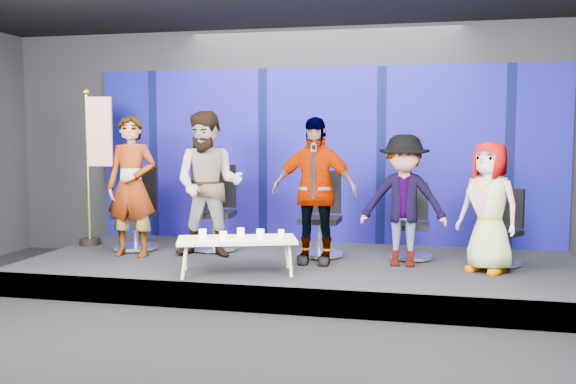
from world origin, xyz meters
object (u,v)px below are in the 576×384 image
object	(u,v)px
mug_c	(241,232)
mug_a	(203,234)
chair_e	(501,240)
coffee_table	(237,241)
chair_b	(215,222)
panelist_d	(404,201)
panelist_c	(314,191)
chair_d	(411,233)
panelist_a	(132,186)
mug_b	(223,236)
chair_a	(137,222)
chair_c	(321,228)
flag_stand	(95,163)
mug_d	(260,234)
panelist_e	(489,207)
mug_e	(281,233)
panelist_b	(209,184)

from	to	relation	value
mug_c	mug_a	bearing A→B (deg)	-150.92
chair_e	coffee_table	world-z (taller)	chair_e
chair_b	chair_e	bearing A→B (deg)	-7.25
panelist_d	mug_c	world-z (taller)	panelist_d
panelist_c	chair_d	size ratio (longest dim) A/B	1.84
coffee_table	mug_c	distance (m)	0.16
chair_d	mug_c	xyz separation A→B (m)	(-1.94, -1.24, 0.14)
panelist_a	mug_b	world-z (taller)	panelist_a
chair_a	panelist_c	size ratio (longest dim) A/B	0.63
mug_a	mug_c	distance (m)	0.45
chair_c	flag_stand	bearing A→B (deg)	179.98
chair_c	mug_d	size ratio (longest dim) A/B	10.42
chair_d	panelist_e	xyz separation A→B (m)	(0.90, -0.64, 0.44)
panelist_d	flag_stand	world-z (taller)	flag_stand
chair_a	chair_b	bearing A→B (deg)	7.79
chair_a	panelist_e	xyz separation A→B (m)	(4.70, -0.49, 0.39)
panelist_a	chair_d	distance (m)	3.73
panelist_c	mug_b	distance (m)	1.37
chair_d	panelist_d	bearing A→B (deg)	-98.96
panelist_e	mug_b	xyz separation A→B (m)	(-2.97, -0.88, -0.30)
mug_d	panelist_c	bearing A→B (deg)	56.92
chair_b	mug_c	xyz separation A→B (m)	(0.76, -1.28, 0.08)
flag_stand	chair_c	bearing A→B (deg)	-13.41
mug_b	mug_c	size ratio (longest dim) A/B	0.99
panelist_e	mug_e	bearing A→B (deg)	-133.39
chair_c	mug_d	xyz separation A→B (m)	(-0.49, -1.26, 0.10)
chair_e	mug_b	xyz separation A→B (m)	(-3.17, -1.34, 0.16)
panelist_d	mug_d	world-z (taller)	panelist_d
chair_b	coffee_table	bearing A→B (deg)	-65.86
chair_b	chair_d	size ratio (longest dim) A/B	1.19
panelist_b	panelist_e	bearing A→B (deg)	-6.78
mug_c	flag_stand	size ratio (longest dim) A/B	0.04
chair_c	mug_e	distance (m)	1.13
panelist_b	chair_e	distance (m)	3.78
chair_b	mug_a	xyz separation A→B (m)	(0.36, -1.50, 0.08)
chair_d	chair_e	world-z (taller)	chair_d
chair_e	flag_stand	size ratio (longest dim) A/B	0.42
panelist_b	panelist_c	world-z (taller)	panelist_b
panelist_b	chair_c	bearing A→B (deg)	11.45
chair_b	panelist_b	xyz separation A→B (m)	(0.09, -0.50, 0.57)
panelist_a	mug_e	bearing A→B (deg)	-16.08
flag_stand	mug_b	bearing A→B (deg)	-44.14
chair_e	coffee_table	xyz separation A→B (m)	(-3.05, -1.19, 0.07)
mug_a	mug_b	xyz separation A→B (m)	(0.27, -0.07, -0.00)
mug_e	panelist_b	bearing A→B (deg)	148.55
chair_a	mug_c	world-z (taller)	chair_a
panelist_d	panelist_b	bearing A→B (deg)	-179.73
mug_b	panelist_e	bearing A→B (deg)	16.59
mug_a	mug_c	bearing A→B (deg)	29.08
chair_c	mug_e	size ratio (longest dim) A/B	13.24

